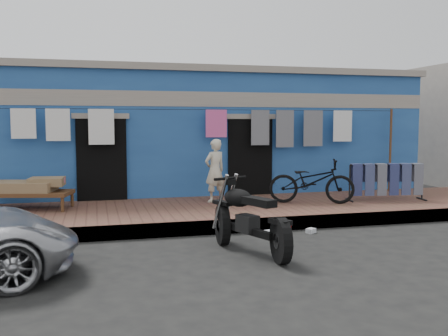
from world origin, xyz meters
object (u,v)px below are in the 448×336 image
seated_person (215,171)px  bicycle (312,176)px  jeans_rack (386,181)px  motorcycle (250,217)px  charpoy (28,194)px

seated_person → bicycle: 2.12m
bicycle → jeans_rack: 1.81m
motorcycle → charpoy: (-3.60, 3.53, -0.01)m
seated_person → motorcycle: size_ratio=0.75×
bicycle → jeans_rack: bearing=-70.4°
motorcycle → jeans_rack: size_ratio=1.02×
charpoy → jeans_rack: jeans_rack is taller
bicycle → jeans_rack: size_ratio=0.99×
bicycle → charpoy: bearing=104.1°
bicycle → charpoy: bicycle is taller
jeans_rack → charpoy: bearing=173.9°
seated_person → motorcycle: (-0.29, -3.47, -0.38)m
seated_person → bicycle: size_ratio=0.77×
motorcycle → seated_person: bearing=63.3°
seated_person → jeans_rack: 3.88m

